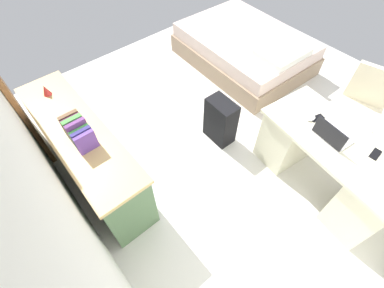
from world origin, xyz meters
name	(u,v)px	position (x,y,z in m)	size (l,w,h in m)	color
ground_plane	(239,133)	(0.00, 0.00, 0.00)	(5.15, 5.15, 0.00)	silver
wall_back	(24,154)	(0.00, 2.05, 1.39)	(4.15, 0.10, 2.77)	silver
desk	(327,164)	(-1.04, -0.11, 0.38)	(1.51, 0.84, 0.72)	beige
office_chair	(355,113)	(-0.86, -0.93, 0.42)	(0.56, 0.56, 0.94)	black
credenza	(88,154)	(0.59, 1.67, 0.40)	(1.80, 0.48, 0.80)	#4C6B47
bed	(245,49)	(0.99, -1.11, 0.24)	(1.95, 1.47, 0.58)	gray
suitcase_black	(220,121)	(0.12, 0.24, 0.29)	(0.36, 0.22, 0.58)	black
laptop	(331,135)	(-0.94, -0.07, 0.77)	(0.34, 0.26, 0.21)	#B7B7BC
computer_mouse	(311,118)	(-0.69, -0.14, 0.73)	(0.06, 0.10, 0.03)	white
cell_phone_near_laptop	(375,154)	(-1.30, -0.22, 0.72)	(0.07, 0.14, 0.01)	black
cell_phone_by_mouse	(317,118)	(-0.72, -0.20, 0.72)	(0.07, 0.14, 0.01)	black
book_row	(79,132)	(0.43, 1.67, 0.90)	(0.32, 0.17, 0.24)	#64409F
figurine_small	(46,90)	(1.19, 1.67, 0.85)	(0.08, 0.08, 0.11)	red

